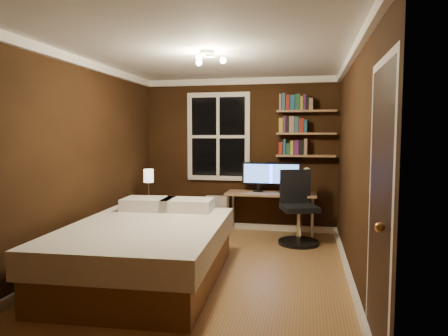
% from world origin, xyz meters
% --- Properties ---
extents(floor, '(4.20, 4.20, 0.00)m').
position_xyz_m(floor, '(0.00, 0.00, 0.00)').
color(floor, olive).
rests_on(floor, ground).
extents(wall_back, '(3.20, 0.04, 2.50)m').
position_xyz_m(wall_back, '(0.00, 2.10, 1.25)').
color(wall_back, black).
rests_on(wall_back, ground).
extents(wall_left, '(0.04, 4.20, 2.50)m').
position_xyz_m(wall_left, '(-1.60, 0.00, 1.25)').
color(wall_left, black).
rests_on(wall_left, ground).
extents(wall_right, '(0.04, 4.20, 2.50)m').
position_xyz_m(wall_right, '(1.60, 0.00, 1.25)').
color(wall_right, black).
rests_on(wall_right, ground).
extents(ceiling, '(3.20, 4.20, 0.02)m').
position_xyz_m(ceiling, '(0.00, 0.00, 2.50)').
color(ceiling, white).
rests_on(ceiling, wall_back).
extents(window, '(1.06, 0.06, 1.46)m').
position_xyz_m(window, '(-0.35, 2.06, 1.55)').
color(window, white).
rests_on(window, wall_back).
extents(door, '(0.03, 0.82, 2.05)m').
position_xyz_m(door, '(1.59, -1.55, 1.02)').
color(door, black).
rests_on(door, ground).
extents(door_knob, '(0.06, 0.06, 0.06)m').
position_xyz_m(door_knob, '(1.55, -1.85, 1.00)').
color(door_knob, '#D7994F').
rests_on(door_knob, door).
extents(ceiling_fixture, '(0.44, 0.44, 0.18)m').
position_xyz_m(ceiling_fixture, '(0.00, -0.10, 2.40)').
color(ceiling_fixture, beige).
rests_on(ceiling_fixture, ceiling).
extents(bookshelf_lower, '(0.92, 0.22, 0.03)m').
position_xyz_m(bookshelf_lower, '(1.08, 1.98, 1.25)').
color(bookshelf_lower, '#977549').
rests_on(bookshelf_lower, wall_back).
extents(books_row_lower, '(0.42, 0.16, 0.23)m').
position_xyz_m(books_row_lower, '(1.08, 1.98, 1.38)').
color(books_row_lower, maroon).
rests_on(books_row_lower, bookshelf_lower).
extents(bookshelf_middle, '(0.92, 0.22, 0.03)m').
position_xyz_m(bookshelf_middle, '(1.08, 1.98, 1.60)').
color(bookshelf_middle, '#977549').
rests_on(bookshelf_middle, wall_back).
extents(books_row_middle, '(0.42, 0.16, 0.23)m').
position_xyz_m(books_row_middle, '(1.08, 1.98, 1.73)').
color(books_row_middle, '#1B587D').
rests_on(books_row_middle, bookshelf_middle).
extents(bookshelf_upper, '(0.92, 0.22, 0.03)m').
position_xyz_m(bookshelf_upper, '(1.08, 1.98, 1.95)').
color(bookshelf_upper, '#977549').
rests_on(bookshelf_upper, wall_back).
extents(books_row_upper, '(0.54, 0.16, 0.23)m').
position_xyz_m(books_row_upper, '(1.08, 1.98, 2.08)').
color(books_row_upper, '#255638').
rests_on(books_row_upper, bookshelf_upper).
extents(bed, '(1.73, 2.33, 0.76)m').
position_xyz_m(bed, '(-0.60, -0.45, 0.33)').
color(bed, brown).
rests_on(bed, ground).
extents(nightstand, '(0.58, 0.58, 0.63)m').
position_xyz_m(nightstand, '(-1.25, 1.21, 0.31)').
color(nightstand, brown).
rests_on(nightstand, ground).
extents(bedside_lamp, '(0.15, 0.15, 0.44)m').
position_xyz_m(bedside_lamp, '(-1.25, 1.21, 0.84)').
color(bedside_lamp, white).
rests_on(bedside_lamp, nightstand).
extents(radiator, '(0.37, 0.13, 0.56)m').
position_xyz_m(radiator, '(-0.36, 1.99, 0.28)').
color(radiator, silver).
rests_on(radiator, ground).
extents(desk, '(1.41, 0.53, 0.67)m').
position_xyz_m(desk, '(0.55, 1.82, 0.61)').
color(desk, '#977549').
rests_on(desk, ground).
extents(monitor_left, '(0.51, 0.12, 0.47)m').
position_xyz_m(monitor_left, '(0.34, 1.89, 0.91)').
color(monitor_left, black).
rests_on(monitor_left, desk).
extents(monitor_right, '(0.51, 0.12, 0.47)m').
position_xyz_m(monitor_right, '(0.75, 1.89, 0.91)').
color(monitor_right, black).
rests_on(monitor_right, desk).
extents(desk_lamp, '(0.14, 0.32, 0.44)m').
position_xyz_m(desk_lamp, '(1.10, 1.71, 0.89)').
color(desk_lamp, silver).
rests_on(desk_lamp, desk).
extents(office_chair, '(0.60, 0.60, 1.07)m').
position_xyz_m(office_chair, '(0.99, 1.37, 0.41)').
color(office_chair, black).
rests_on(office_chair, ground).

